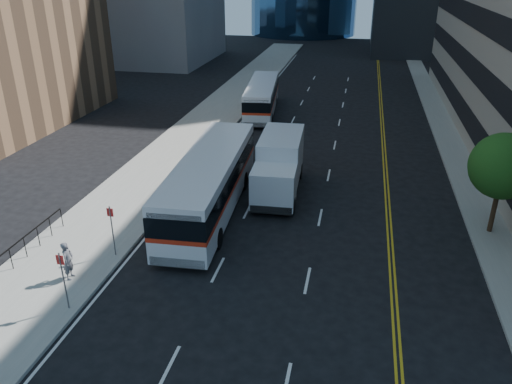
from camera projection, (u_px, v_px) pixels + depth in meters
ground at (289, 307)px, 19.76m from camera, size 160.00×160.00×0.00m
sidewalk_west at (213, 117)px, 43.94m from camera, size 5.00×90.00×0.15m
sidewalk_east at (445, 131)px, 40.28m from camera, size 2.00×90.00×0.15m
street_tree at (503, 166)px, 23.67m from camera, size 3.20×3.20×5.10m
bus_front at (210, 182)px, 26.71m from camera, size 3.34×12.55×3.21m
bus_rear at (262, 97)px, 44.88m from camera, size 3.48×10.91×2.76m
box_truck at (279, 165)px, 29.04m from camera, size 2.67×6.96×3.28m
pedestrian at (68, 261)px, 21.01m from camera, size 0.48×0.67×1.72m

